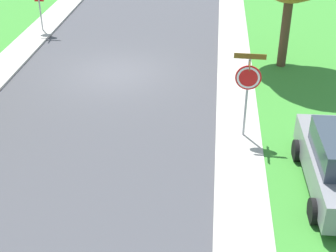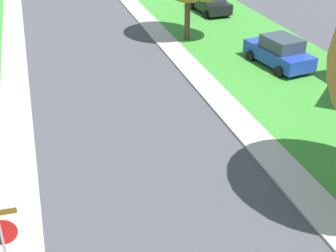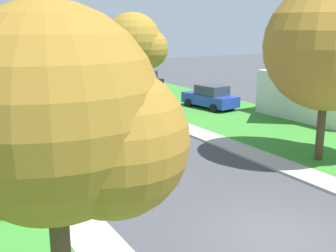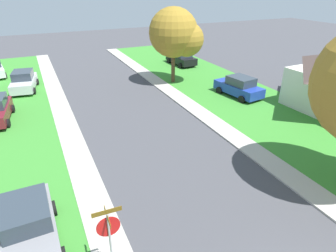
% 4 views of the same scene
% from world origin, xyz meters
% --- Properties ---
extents(ground_plane, '(120.00, 120.00, 0.00)m').
position_xyz_m(ground_plane, '(0.00, 0.00, 0.00)').
color(ground_plane, '#424247').
extents(sidewalk_east, '(1.40, 56.00, 0.10)m').
position_xyz_m(sidewalk_east, '(4.70, 12.00, 0.05)').
color(sidewalk_east, '#ADA89E').
rests_on(sidewalk_east, ground).
extents(lawn_east, '(8.00, 56.00, 0.08)m').
position_xyz_m(lawn_east, '(9.40, 12.00, 0.04)').
color(lawn_east, '#38842D').
rests_on(lawn_east, ground).
extents(sidewalk_west, '(1.40, 56.00, 0.10)m').
position_xyz_m(sidewalk_west, '(-4.70, 12.00, 0.05)').
color(sidewalk_west, '#ADA89E').
rests_on(sidewalk_west, ground).
extents(stop_sign_far_corner, '(0.92, 0.92, 2.77)m').
position_xyz_m(stop_sign_far_corner, '(-4.85, 4.49, 1.89)').
color(stop_sign_far_corner, '#9E9EA3').
rests_on(stop_sign_far_corner, ground).
extents(car_blue_driveway_right, '(2.50, 4.51, 1.76)m').
position_xyz_m(car_blue_driveway_right, '(9.47, 16.58, 0.87)').
color(car_blue_driveway_right, '#1E389E').
rests_on(car_blue_driveway_right, ground).
extents(car_black_far_down_street, '(2.24, 4.40, 1.76)m').
position_xyz_m(car_black_far_down_street, '(9.86, 27.98, 0.87)').
color(car_black_far_down_street, black).
rests_on(car_black_far_down_street, ground).
extents(tree_sidewalk_far, '(4.83, 4.50, 6.97)m').
position_xyz_m(tree_sidewalk_far, '(6.36, 22.27, 4.56)').
color(tree_sidewalk_far, '#4C3823').
rests_on(tree_sidewalk_far, ground).
extents(tree_across_left, '(4.01, 3.73, 6.44)m').
position_xyz_m(tree_across_left, '(-6.37, -1.43, 4.44)').
color(tree_across_left, '#4C3823').
rests_on(tree_across_left, ground).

